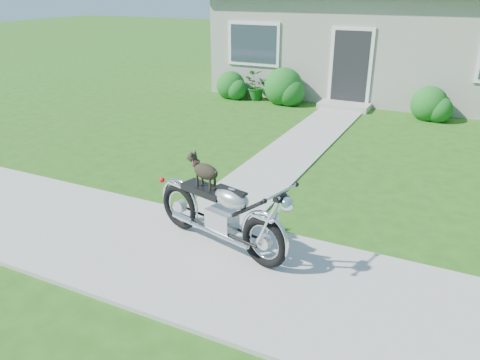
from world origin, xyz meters
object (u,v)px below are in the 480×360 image
object	(u,v)px
house	(425,23)
motorcycle_with_dog	(221,211)
potted_plant_left	(255,86)
potted_plant_right	(442,106)

from	to	relation	value
house	motorcycle_with_dog	world-z (taller)	house
motorcycle_with_dog	potted_plant_left	bearing A→B (deg)	126.52
house	motorcycle_with_dog	xyz separation A→B (m)	(-1.00, -11.62, -1.60)
house	potted_plant_left	xyz separation A→B (m)	(-4.25, -3.44, -1.74)
potted_plant_left	motorcycle_with_dog	size ratio (longest dim) A/B	0.38
house	motorcycle_with_dog	distance (m)	11.77
potted_plant_left	potted_plant_right	bearing A→B (deg)	0.00
house	potted_plant_right	bearing A→B (deg)	-73.00
motorcycle_with_dog	house	bearing A→B (deg)	99.91
potted_plant_left	motorcycle_with_dog	xyz separation A→B (m)	(3.26, -8.18, 0.15)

